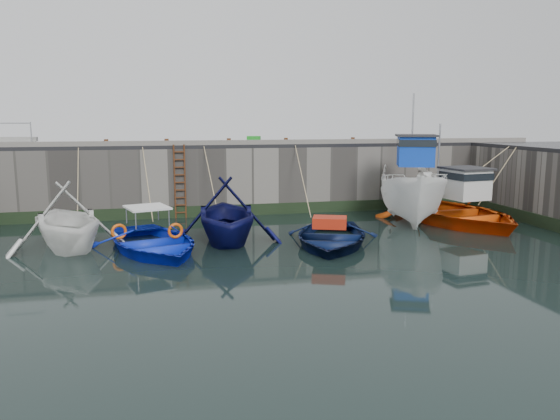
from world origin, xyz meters
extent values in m
plane|color=black|center=(0.00, 0.00, 0.00)|extent=(120.00, 120.00, 0.00)
cube|color=slate|center=(0.00, 12.50, 1.50)|extent=(30.00, 5.00, 3.00)
cube|color=black|center=(0.00, 12.50, 3.08)|extent=(30.00, 5.00, 0.16)
cube|color=slate|center=(0.00, 10.15, 3.26)|extent=(30.00, 0.30, 0.20)
cube|color=black|center=(0.00, 9.96, 0.25)|extent=(30.00, 0.08, 0.50)
cylinder|color=#3F1E0F|center=(-2.22, 9.92, 1.60)|extent=(0.07, 0.07, 3.20)
cylinder|color=#3F1E0F|center=(-1.78, 9.92, 1.60)|extent=(0.07, 0.07, 3.20)
cube|color=#3F1E0F|center=(-2.00, 9.90, 0.25)|extent=(0.44, 0.06, 0.05)
cube|color=#3F1E0F|center=(-2.00, 9.90, 0.58)|extent=(0.44, 0.06, 0.05)
cube|color=#3F1E0F|center=(-2.00, 9.90, 0.91)|extent=(0.44, 0.06, 0.05)
cube|color=#3F1E0F|center=(-2.00, 9.90, 1.24)|extent=(0.44, 0.06, 0.05)
cube|color=#3F1E0F|center=(-2.00, 9.90, 1.57)|extent=(0.44, 0.06, 0.05)
cube|color=#3F1E0F|center=(-2.00, 9.90, 1.90)|extent=(0.44, 0.06, 0.05)
cube|color=#3F1E0F|center=(-2.00, 9.90, 2.23)|extent=(0.44, 0.06, 0.05)
cube|color=#3F1E0F|center=(-2.00, 9.90, 2.56)|extent=(0.44, 0.06, 0.05)
cube|color=#3F1E0F|center=(-2.00, 9.90, 2.89)|extent=(0.44, 0.06, 0.05)
imported|color=white|center=(-5.96, 5.06, 0.00)|extent=(5.48, 5.90, 2.54)
imported|color=#0D27D1|center=(-3.16, 4.02, 0.00)|extent=(5.14, 6.15, 1.10)
imported|color=#0B0D46|center=(-0.63, 4.94, 0.00)|extent=(4.55, 5.17, 2.58)
imported|color=#09153C|center=(2.85, 3.67, 0.00)|extent=(5.16, 6.01, 1.05)
imported|color=white|center=(7.64, 7.25, 1.01)|extent=(5.01, 7.54, 2.73)
cube|color=#0C36B4|center=(7.42, 6.69, 2.98)|extent=(1.84, 1.90, 1.20)
cube|color=black|center=(7.42, 6.69, 3.33)|extent=(1.92, 1.98, 0.28)
cube|color=#262628|center=(7.42, 6.69, 3.62)|extent=(2.10, 2.16, 0.08)
cylinder|color=#A5A8AD|center=(8.07, 8.37, 3.88)|extent=(0.08, 0.08, 3.00)
imported|color=#E54A0C|center=(9.10, 6.32, 0.37)|extent=(5.92, 7.59, 1.44)
cube|color=silver|center=(9.18, 5.73, 1.69)|extent=(1.60, 1.69, 1.20)
cube|color=black|center=(9.18, 5.73, 2.04)|extent=(1.67, 1.76, 0.28)
cube|color=#262628|center=(9.18, 5.73, 2.33)|extent=(1.83, 1.91, 0.08)
cylinder|color=#A5A8AD|center=(8.92, 7.51, 2.59)|extent=(0.08, 0.08, 3.00)
cube|color=green|center=(1.62, 11.98, 3.32)|extent=(0.71, 0.56, 0.31)
cylinder|color=#A5A8AD|center=(-8.00, 10.60, 3.66)|extent=(0.05, 0.05, 1.00)
cylinder|color=#A5A8AD|center=(-8.75, 10.60, 4.12)|extent=(1.50, 0.05, 0.05)
cube|color=gray|center=(-8.75, 11.10, 3.25)|extent=(1.60, 0.35, 0.18)
cube|color=gray|center=(-8.75, 11.45, 3.43)|extent=(1.60, 0.35, 0.18)
cylinder|color=#3F1E0F|center=(-5.00, 10.25, 3.30)|extent=(0.18, 0.18, 0.28)
cylinder|color=#3F1E0F|center=(-2.50, 10.25, 3.30)|extent=(0.18, 0.18, 0.28)
cylinder|color=#3F1E0F|center=(0.20, 10.25, 3.30)|extent=(0.18, 0.18, 0.28)
cylinder|color=#3F1E0F|center=(2.80, 10.25, 3.30)|extent=(0.18, 0.18, 0.28)
cylinder|color=#3F1E0F|center=(6.00, 10.25, 3.30)|extent=(0.18, 0.18, 0.28)
camera|label=1|loc=(-2.89, -13.95, 4.29)|focal=35.00mm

